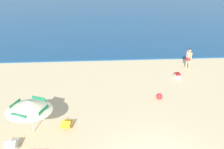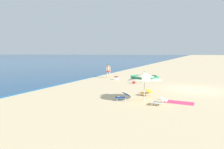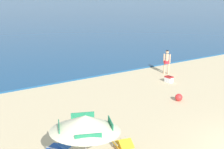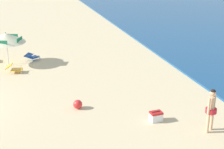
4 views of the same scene
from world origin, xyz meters
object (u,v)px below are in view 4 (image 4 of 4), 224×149
Objects in this scene: person_standing_near_shore at (211,107)px; cooler_box at (156,116)px; lounge_chair_facing_sea at (32,56)px; beach_ball at (78,104)px; beach_umbrella_striped_main at (6,38)px; lounge_chair_under_umbrella at (14,68)px.

cooler_box is (-1.33, -1.63, -0.80)m from person_standing_near_shore.
lounge_chair_facing_sea is 7.74m from beach_ball.
cooler_box is 3.48m from beach_ball.
person_standing_near_shore is (10.63, 7.36, -0.66)m from beach_umbrella_striped_main.
lounge_chair_under_umbrella reaches higher than lounge_chair_facing_sea.
lounge_chair_under_umbrella is 2.32m from lounge_chair_facing_sea.
lounge_chair_facing_sea is 10.53m from cooler_box.
person_standing_near_shore reaches higher than lounge_chair_facing_sea.
beach_umbrella_striped_main reaches higher than cooler_box.
lounge_chair_under_umbrella is at bearing -28.85° from lounge_chair_facing_sea.
person_standing_near_shore is 4.33× the size of beach_ball.
person_standing_near_shore is (10.94, 5.94, 0.73)m from lounge_chair_facing_sea.
beach_ball is (-3.35, -4.46, -0.80)m from person_standing_near_shore.
lounge_chair_facing_sea is 1.96× the size of cooler_box.
beach_umbrella_striped_main is at bearing -145.31° from person_standing_near_shore.
beach_umbrella_striped_main is 12.95m from person_standing_near_shore.
cooler_box is at bearing 31.62° from beach_umbrella_striped_main.
beach_ball is at bearing -125.47° from cooler_box.
beach_ball is at bearing 25.04° from lounge_chair_under_umbrella.
beach_umbrella_striped_main reaches higher than lounge_chair_under_umbrella.
beach_umbrella_striped_main is 7.98m from beach_ball.
cooler_box is at bearing 24.17° from lounge_chair_facing_sea.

